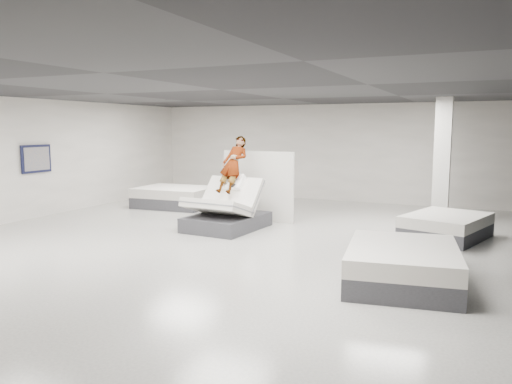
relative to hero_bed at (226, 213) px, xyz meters
The scene contains 10 objects.
room 1.82m from the hero_bed, 64.85° to the right, with size 14.00×14.04×3.20m.
hero_bed is the anchor object (origin of this frame).
person 0.90m from the hero_bed, 85.47° to the left, with size 0.56×0.37×1.54m, color slate.
remote 0.71m from the hero_bed, ahead, with size 0.05×0.14×0.03m, color black.
divider_panel 1.48m from the hero_bed, 80.75° to the left, with size 2.00×0.09×1.82m, color silver.
flat_bed_right_far 5.01m from the hero_bed, 13.33° to the left, with size 1.95×2.27×0.53m.
flat_bed_right_near 5.20m from the hero_bed, 30.05° to the right, with size 1.94×2.40×0.60m.
flat_bed_left_far 3.86m from the hero_bed, 142.13° to the left, with size 2.31×1.79×0.61m.
column 5.75m from the hero_bed, 35.51° to the left, with size 0.40×0.40×3.20m, color beige.
wall_poster 5.54m from the hero_bed, behind, with size 0.06×0.95×0.75m.
Camera 1 is at (4.99, -9.18, 2.42)m, focal length 35.00 mm.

